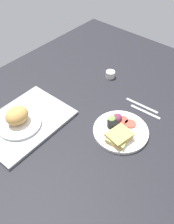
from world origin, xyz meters
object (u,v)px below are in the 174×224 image
at_px(fork, 145,112).
at_px(knife, 142,105).
at_px(espresso_cup, 110,74).
at_px(bread_plate_near, 18,119).
at_px(plate_with_salad, 119,130).
at_px(serving_tray, 25,122).

bearing_deg(fork, knife, -40.83).
bearing_deg(espresso_cup, knife, -108.62).
xyz_separation_m(bread_plate_near, knife, (0.52, -0.39, -0.05)).
distance_m(bread_plate_near, plate_with_salad, 0.50).
height_order(serving_tray, espresso_cup, espresso_cup).
relative_size(bread_plate_near, fork, 1.29).
relative_size(espresso_cup, fork, 0.33).
height_order(plate_with_salad, knife, plate_with_salad).
distance_m(plate_with_salad, fork, 0.21).
distance_m(bread_plate_near, fork, 0.66).
bearing_deg(espresso_cup, plate_with_salad, -137.80).
bearing_deg(serving_tray, plate_with_salad, -57.16).
xyz_separation_m(serving_tray, espresso_cup, (0.59, -0.10, 0.01)).
distance_m(bread_plate_near, knife, 0.65).
distance_m(plate_with_salad, espresso_cup, 0.45).
relative_size(bread_plate_near, plate_with_salad, 0.81).
bearing_deg(knife, espresso_cup, -22.28).
distance_m(serving_tray, bread_plate_near, 0.05).
xyz_separation_m(serving_tray, bread_plate_near, (-0.03, 0.00, 0.04)).
bearing_deg(fork, bread_plate_near, 44.98).
bearing_deg(fork, serving_tray, 43.63).
bearing_deg(serving_tray, fork, -42.41).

